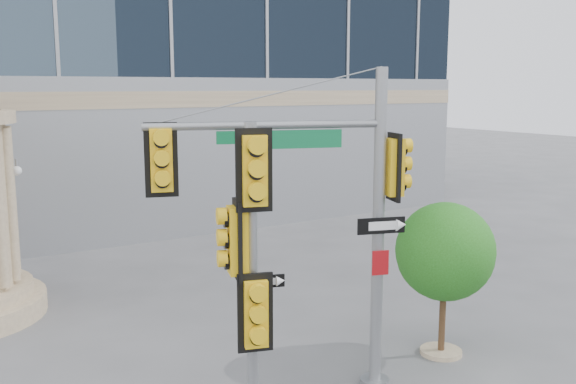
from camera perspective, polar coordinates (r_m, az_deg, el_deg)
main_signal_pole at (r=11.51m, az=3.09°, el=-0.38°), size 4.52×1.82×6.02m
secondary_signal_pole at (r=10.11m, az=-3.42°, el=-5.89°), size 0.89×0.82×5.14m
street_tree at (r=13.92m, az=13.84°, el=-5.48°), size 2.12×2.07×3.30m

